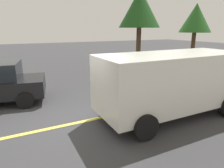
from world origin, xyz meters
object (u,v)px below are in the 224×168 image
object	(u,v)px
car_blue_near_curb	(184,64)
tree_right_verge	(196,19)
white_van	(171,81)
tree_centre_verge	(140,9)

from	to	relation	value
car_blue_near_curb	tree_right_verge	size ratio (longest dim) A/B	0.79
white_van	tree_centre_verge	distance (m)	9.42
tree_centre_verge	tree_right_verge	xyz separation A→B (m)	(5.61, -0.24, -0.57)
tree_centre_verge	white_van	bearing A→B (deg)	-116.95
car_blue_near_curb	tree_centre_verge	size ratio (longest dim) A/B	0.69
tree_centre_verge	car_blue_near_curb	bearing A→B (deg)	-71.58
white_van	car_blue_near_curb	bearing A→B (deg)	40.01
white_van	car_blue_near_curb	size ratio (longest dim) A/B	1.30
tree_centre_verge	tree_right_verge	world-z (taller)	tree_centre_verge
white_van	tree_right_verge	bearing A→B (deg)	38.54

